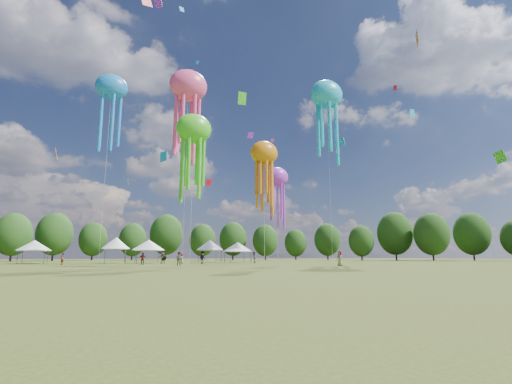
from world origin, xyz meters
name	(u,v)px	position (x,y,z in m)	size (l,w,h in m)	color
ground	(428,290)	(0.00, 0.00, 0.00)	(300.00, 300.00, 0.00)	#384416
spectator_near	(179,259)	(-2.41, 36.68, 0.84)	(0.82, 0.64, 1.68)	gray
spectators_far	(201,258)	(2.46, 44.85, 0.90)	(32.66, 23.31, 1.90)	gray
festival_tents	(154,245)	(-3.56, 54.67, 3.01)	(37.69, 11.66, 4.29)	#47474C
show_kites	(244,115)	(7.22, 39.22, 22.46)	(41.23, 23.22, 32.62)	#46DA24
small_kites	(187,68)	(-1.39, 41.27, 29.61)	(76.03, 66.39, 46.74)	#46DA24
treeline	(148,228)	(-3.87, 62.51, 6.54)	(201.57, 95.24, 13.43)	#38281C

